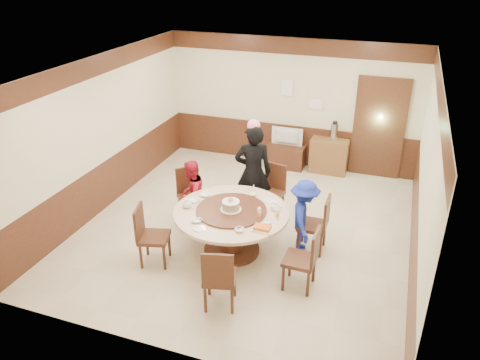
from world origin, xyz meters
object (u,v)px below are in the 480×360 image
(side_cabinet, at_px, (329,156))
(banquet_table, at_px, (232,223))
(birthday_cake, at_px, (231,205))
(television, at_px, (286,137))
(thermos, at_px, (334,132))
(shrimp_platter, at_px, (262,228))
(person_standing, at_px, (253,173))
(tv_stand, at_px, (285,156))
(person_red, at_px, (191,194))
(person_blue, at_px, (304,217))

(side_cabinet, bearing_deg, banquet_table, -104.74)
(birthday_cake, distance_m, television, 3.54)
(thermos, bearing_deg, shrimp_platter, -95.62)
(person_standing, height_order, tv_stand, person_standing)
(person_red, bearing_deg, shrimp_platter, 68.13)
(person_standing, relative_size, television, 2.57)
(thermos, bearing_deg, television, -178.33)
(birthday_cake, height_order, tv_stand, birthday_cake)
(tv_stand, xyz_separation_m, television, (0.00, 0.00, 0.45))
(banquet_table, bearing_deg, birthday_cake, -103.58)
(person_red, distance_m, shrimp_platter, 1.82)
(shrimp_platter, bearing_deg, person_red, 149.55)
(banquet_table, relative_size, person_standing, 1.01)
(person_standing, bearing_deg, television, -109.82)
(shrimp_platter, distance_m, tv_stand, 3.98)
(person_red, distance_m, television, 3.12)
(television, bearing_deg, birthday_cake, 89.79)
(banquet_table, height_order, person_blue, person_blue)
(tv_stand, bearing_deg, person_standing, -90.02)
(television, height_order, thermos, thermos)
(shrimp_platter, bearing_deg, birthday_cake, 150.14)
(person_red, distance_m, tv_stand, 3.13)
(shrimp_platter, distance_m, television, 3.95)
(person_blue, xyz_separation_m, television, (-1.09, 3.12, 0.08))
(person_standing, bearing_deg, thermos, -133.02)
(shrimp_platter, distance_m, thermos, 3.94)
(shrimp_platter, xyz_separation_m, thermos, (0.39, 3.92, 0.16))
(shrimp_platter, height_order, side_cabinet, shrimp_platter)
(banquet_table, xyz_separation_m, person_standing, (-0.02, 1.15, 0.36))
(person_red, height_order, television, person_red)
(side_cabinet, bearing_deg, person_standing, -111.80)
(person_standing, bearing_deg, tv_stand, -109.82)
(person_red, bearing_deg, television, 171.39)
(person_blue, xyz_separation_m, side_cabinet, (-0.13, 3.15, -0.25))
(tv_stand, distance_m, thermos, 1.24)
(tv_stand, xyz_separation_m, thermos, (1.03, 0.03, 0.69))
(birthday_cake, relative_size, thermos, 0.88)
(person_standing, xyz_separation_m, thermos, (1.03, 2.40, 0.05))
(banquet_table, xyz_separation_m, tv_stand, (-0.02, 3.52, -0.28))
(person_red, distance_m, side_cabinet, 3.55)
(banquet_table, height_order, shrimp_platter, shrimp_platter)
(person_standing, height_order, person_blue, person_standing)
(tv_stand, bearing_deg, thermos, 1.67)
(banquet_table, height_order, tv_stand, banquet_table)
(thermos, bearing_deg, person_blue, -88.86)
(television, bearing_deg, side_cabinet, -178.73)
(person_red, bearing_deg, banquet_table, 68.54)
(tv_stand, height_order, thermos, thermos)
(person_standing, relative_size, birthday_cake, 5.32)
(television, distance_m, thermos, 1.05)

